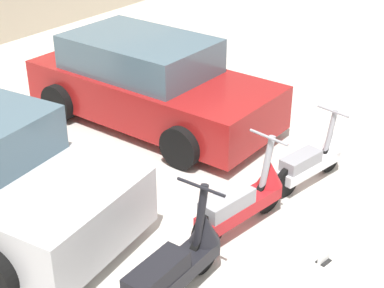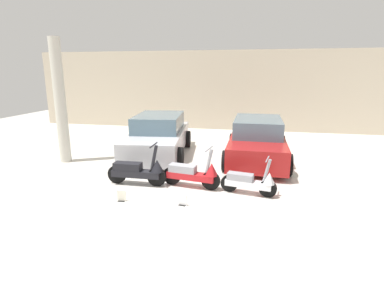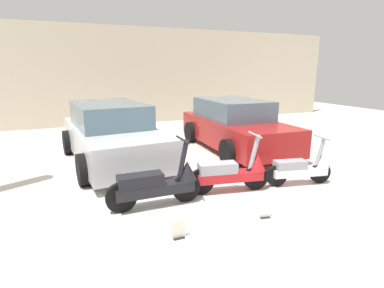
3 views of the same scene
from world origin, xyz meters
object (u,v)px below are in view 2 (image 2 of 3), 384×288
(scooter_front_center, at_px, (251,181))
(support_column_side, at_px, (60,102))
(scooter_front_right, at_px, (193,173))
(scooter_front_left, at_px, (139,170))
(placard_near_right_scooter, at_px, (182,200))
(placard_near_left_scooter, at_px, (122,196))
(car_rear_center, at_px, (257,141))
(car_rear_left, at_px, (158,136))

(scooter_front_center, relative_size, support_column_side, 0.34)
(scooter_front_center, bearing_deg, scooter_front_right, -176.93)
(scooter_front_left, bearing_deg, support_column_side, 153.38)
(scooter_front_left, height_order, placard_near_right_scooter, scooter_front_left)
(placard_near_left_scooter, bearing_deg, scooter_front_left, 88.50)
(scooter_front_center, height_order, car_rear_center, car_rear_center)
(placard_near_right_scooter, distance_m, support_column_side, 5.55)
(scooter_front_left, xyz_separation_m, car_rear_left, (-0.38, 2.91, 0.29))
(scooter_front_right, xyz_separation_m, scooter_front_center, (1.44, -0.18, -0.05))
(car_rear_left, bearing_deg, car_rear_center, 83.18)
(scooter_front_center, xyz_separation_m, car_rear_left, (-3.26, 3.00, 0.35))
(scooter_front_left, distance_m, placard_near_left_scooter, 1.09)
(scooter_front_center, relative_size, car_rear_left, 0.31)
(placard_near_left_scooter, height_order, support_column_side, support_column_side)
(support_column_side, bearing_deg, placard_near_left_scooter, -39.49)
(support_column_side, bearing_deg, scooter_front_right, -17.40)
(scooter_front_left, height_order, support_column_side, support_column_side)
(car_rear_center, xyz_separation_m, support_column_side, (-6.22, -1.37, 1.30))
(scooter_front_right, bearing_deg, placard_near_right_scooter, -83.14)
(scooter_front_right, xyz_separation_m, support_column_side, (-4.61, 1.45, 1.59))
(placard_near_left_scooter, bearing_deg, car_rear_center, 52.29)
(scooter_front_center, xyz_separation_m, placard_near_right_scooter, (-1.48, -0.90, -0.22))
(placard_near_right_scooter, relative_size, support_column_side, 0.07)
(car_rear_left, xyz_separation_m, placard_near_left_scooter, (0.36, -3.97, -0.57))
(car_rear_center, relative_size, placard_near_left_scooter, 15.92)
(scooter_front_right, relative_size, placard_near_right_scooter, 5.93)
(car_rear_center, bearing_deg, placard_near_right_scooter, -22.20)
(scooter_front_center, xyz_separation_m, support_column_side, (-6.06, 1.63, 1.64))
(car_rear_center, xyz_separation_m, placard_near_right_scooter, (-1.64, -3.90, -0.56))
(scooter_front_right, height_order, support_column_side, support_column_side)
(scooter_front_left, distance_m, placard_near_right_scooter, 1.73)
(scooter_front_right, height_order, scooter_front_center, scooter_front_right)
(placard_near_left_scooter, bearing_deg, support_column_side, 140.51)
(placard_near_left_scooter, distance_m, placard_near_right_scooter, 1.43)
(car_rear_left, relative_size, car_rear_center, 1.06)
(placard_near_right_scooter, height_order, support_column_side, support_column_side)
(scooter_front_center, height_order, car_rear_left, car_rear_left)
(car_rear_left, xyz_separation_m, placard_near_right_scooter, (1.78, -3.90, -0.57))
(scooter_front_right, bearing_deg, car_rear_left, 131.51)
(scooter_front_left, xyz_separation_m, placard_near_left_scooter, (-0.03, -1.05, -0.28))
(car_rear_left, height_order, placard_near_right_scooter, car_rear_left)
(scooter_front_center, bearing_deg, placard_near_left_scooter, -151.17)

